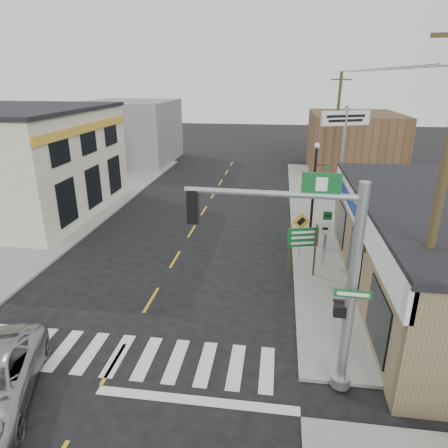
# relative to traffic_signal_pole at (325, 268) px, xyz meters

# --- Properties ---
(ground) EXTENTS (140.00, 140.00, 0.00)m
(ground) POSITION_rel_traffic_signal_pole_xyz_m (-6.43, 0.11, -3.98)
(ground) COLOR black
(ground) RESTS_ON ground
(sidewalk_right) EXTENTS (6.00, 38.00, 0.13)m
(sidewalk_right) POSITION_rel_traffic_signal_pole_xyz_m (2.57, 13.11, -3.91)
(sidewalk_right) COLOR gray
(sidewalk_right) RESTS_ON ground
(sidewalk_left) EXTENTS (6.00, 38.00, 0.13)m
(sidewalk_left) POSITION_rel_traffic_signal_pole_xyz_m (-15.43, 13.11, -3.91)
(sidewalk_left) COLOR gray
(sidewalk_left) RESTS_ON ground
(center_line) EXTENTS (0.12, 56.00, 0.01)m
(center_line) POSITION_rel_traffic_signal_pole_xyz_m (-6.43, 8.11, -3.97)
(center_line) COLOR gold
(center_line) RESTS_ON ground
(crosswalk) EXTENTS (11.00, 2.20, 0.01)m
(crosswalk) POSITION_rel_traffic_signal_pole_xyz_m (-6.43, 0.51, -3.97)
(crosswalk) COLOR silver
(crosswalk) RESTS_ON ground
(left_building) EXTENTS (12.00, 12.00, 6.80)m
(left_building) POSITION_rel_traffic_signal_pole_xyz_m (-19.43, 14.11, -0.58)
(left_building) COLOR beige
(left_building) RESTS_ON ground
(bldg_distant_right) EXTENTS (8.00, 10.00, 5.60)m
(bldg_distant_right) POSITION_rel_traffic_signal_pole_xyz_m (5.57, 30.11, -1.18)
(bldg_distant_right) COLOR brown
(bldg_distant_right) RESTS_ON ground
(bldg_distant_left) EXTENTS (9.00, 10.00, 6.40)m
(bldg_distant_left) POSITION_rel_traffic_signal_pole_xyz_m (-17.43, 32.11, -0.78)
(bldg_distant_left) COLOR gray
(bldg_distant_left) RESTS_ON ground
(traffic_signal_pole) EXTENTS (5.10, 0.39, 6.46)m
(traffic_signal_pole) POSITION_rel_traffic_signal_pole_xyz_m (0.00, 0.00, 0.00)
(traffic_signal_pole) COLOR #929499
(traffic_signal_pole) RESTS_ON sidewalk_right
(guide_sign) EXTENTS (1.44, 0.13, 2.52)m
(guide_sign) POSITION_rel_traffic_signal_pole_xyz_m (-0.13, 7.07, -2.20)
(guide_sign) COLOR #4A3B22
(guide_sign) RESTS_ON sidewalk_right
(fire_hydrant) EXTENTS (0.22, 0.22, 0.71)m
(fire_hydrant) POSITION_rel_traffic_signal_pole_xyz_m (2.07, 6.45, -3.46)
(fire_hydrant) COLOR #E3A101
(fire_hydrant) RESTS_ON sidewalk_right
(ped_crossing_sign) EXTENTS (0.94, 0.07, 2.43)m
(ped_crossing_sign) POSITION_rel_traffic_signal_pole_xyz_m (-0.13, 9.01, -2.16)
(ped_crossing_sign) COLOR gray
(ped_crossing_sign) RESTS_ON sidewalk_right
(lamp_post) EXTENTS (0.72, 0.57, 5.54)m
(lamp_post) POSITION_rel_traffic_signal_pole_xyz_m (0.57, 10.90, -0.63)
(lamp_post) COLOR black
(lamp_post) RESTS_ON sidewalk_right
(dance_center_sign) EXTENTS (3.32, 0.21, 7.05)m
(dance_center_sign) POSITION_rel_traffic_signal_pole_xyz_m (2.57, 16.11, 1.44)
(dance_center_sign) COLOR gray
(dance_center_sign) RESTS_ON sidewalk_right
(bare_tree) EXTENTS (2.18, 2.18, 4.36)m
(bare_tree) POSITION_rel_traffic_signal_pole_xyz_m (2.36, 5.14, -0.42)
(bare_tree) COLOR black
(bare_tree) RESTS_ON sidewalk_right
(shrub_front) EXTENTS (1.17, 1.17, 0.88)m
(shrub_front) POSITION_rel_traffic_signal_pole_xyz_m (4.18, 5.29, -3.41)
(shrub_front) COLOR #18351A
(shrub_front) RESTS_ON sidewalk_right
(shrub_back) EXTENTS (1.08, 1.08, 0.81)m
(shrub_back) POSITION_rel_traffic_signal_pole_xyz_m (3.20, 7.49, -3.44)
(shrub_back) COLOR black
(shrub_back) RESTS_ON sidewalk_right
(utility_pole_near) EXTENTS (1.80, 0.27, 10.34)m
(utility_pole_near) POSITION_rel_traffic_signal_pole_xyz_m (3.07, 1.32, 1.46)
(utility_pole_near) COLOR #4D2D21
(utility_pole_near) RESTS_ON sidewalk_right
(utility_pole_far) EXTENTS (1.57, 0.24, 9.06)m
(utility_pole_far) POSITION_rel_traffic_signal_pole_xyz_m (3.07, 23.73, 0.80)
(utility_pole_far) COLOR #472D21
(utility_pole_far) RESTS_ON sidewalk_right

